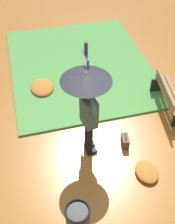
# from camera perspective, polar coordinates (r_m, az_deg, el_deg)

# --- Properties ---
(ground_plane) EXTENTS (18.00, 18.00, 0.00)m
(ground_plane) POSITION_cam_1_polar(r_m,az_deg,el_deg) (6.51, 2.92, -7.24)
(ground_plane) COLOR brown
(grass_verge) EXTENTS (4.80, 4.00, 0.05)m
(grass_verge) POSITION_cam_1_polar(r_m,az_deg,el_deg) (8.80, -1.58, 9.26)
(grass_verge) COLOR #47843D
(grass_verge) RESTS_ON ground_plane
(person_with_umbrella) EXTENTS (0.96, 0.96, 2.04)m
(person_with_umbrella) POSITION_cam_1_polar(r_m,az_deg,el_deg) (5.40, -0.02, 3.37)
(person_with_umbrella) COLOR black
(person_with_umbrella) RESTS_ON ground_plane
(info_sign_post) EXTENTS (0.44, 0.07, 2.30)m
(info_sign_post) POSITION_cam_1_polar(r_m,az_deg,el_deg) (5.92, -0.36, 6.37)
(info_sign_post) COLOR black
(info_sign_post) RESTS_ON ground_plane
(handbag) EXTENTS (0.32, 0.19, 0.37)m
(handbag) POSITION_cam_1_polar(r_m,az_deg,el_deg) (6.53, 7.36, -5.62)
(handbag) COLOR #4C3323
(handbag) RESTS_ON ground_plane
(park_bench) EXTENTS (1.40, 0.57, 0.75)m
(park_bench) POSITION_cam_1_polar(r_m,az_deg,el_deg) (7.37, 15.46, 3.01)
(park_bench) COLOR black
(park_bench) RESTS_ON ground_plane
(trash_bin) EXTENTS (0.42, 0.42, 0.83)m
(trash_bin) POSITION_cam_1_polar(r_m,az_deg,el_deg) (5.17, -1.86, -20.70)
(trash_bin) COLOR black
(trash_bin) RESTS_ON ground_plane
(shrub_cluster) EXTENTS (0.64, 0.58, 0.52)m
(shrub_cluster) POSITION_cam_1_polar(r_m,az_deg,el_deg) (7.90, 1.30, 6.55)
(shrub_cluster) COLOR #285628
(shrub_cluster) RESTS_ON ground_plane
(leaf_pile_near_person) EXTENTS (0.76, 0.61, 0.17)m
(leaf_pile_near_person) POSITION_cam_1_polar(r_m,az_deg,el_deg) (7.96, -8.87, 4.81)
(leaf_pile_near_person) COLOR #A86023
(leaf_pile_near_person) RESTS_ON ground_plane
(leaf_pile_by_bench) EXTENTS (0.57, 0.46, 0.13)m
(leaf_pile_by_bench) POSITION_cam_1_polar(r_m,az_deg,el_deg) (6.19, 11.53, -11.39)
(leaf_pile_by_bench) COLOR #A86023
(leaf_pile_by_bench) RESTS_ON ground_plane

